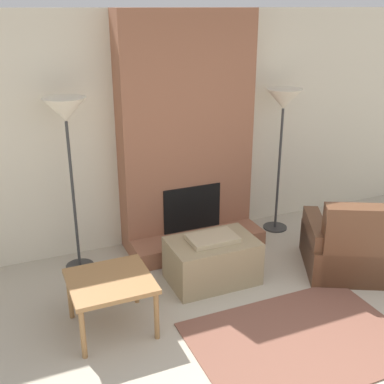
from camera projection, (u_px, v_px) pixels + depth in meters
The scene contains 8 objects.
wall_back at pixel (180, 129), 5.48m from camera, with size 7.23×0.06×2.60m, color beige.
fireplace at pixel (187, 143), 5.33m from camera, with size 1.52×0.71×2.60m.
ottoman at pixel (212, 260), 4.83m from camera, with size 0.87×0.56×0.50m.
armchair at pixel (356, 249), 4.98m from camera, with size 1.28×1.23×0.85m.
side_table at pixel (110, 285), 4.04m from camera, with size 0.69×0.66×0.48m.
floor_lamp_left at pixel (66, 119), 4.58m from camera, with size 0.41×0.41×1.81m.
floor_lamp_right at pixel (283, 107), 5.51m from camera, with size 0.41×0.41×1.74m.
area_rug at pixel (300, 340), 4.02m from camera, with size 1.79×1.25×0.01m, color brown.
Camera 1 is at (-1.99, -1.96, 2.62)m, focal length 45.00 mm.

